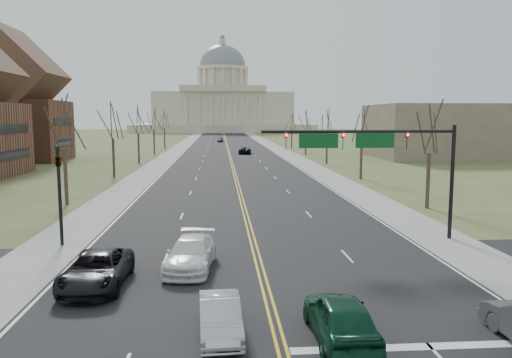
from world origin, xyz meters
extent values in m
plane|color=#49562B|center=(0.00, 0.00, 0.00)|extent=(600.00, 600.00, 0.00)
cube|color=black|center=(0.00, 110.00, 0.01)|extent=(20.00, 380.00, 0.01)
cube|color=black|center=(0.00, 6.00, 0.01)|extent=(120.00, 14.00, 0.01)
cube|color=gray|center=(-12.00, 110.00, 0.01)|extent=(4.00, 380.00, 0.03)
cube|color=gray|center=(12.00, 110.00, 0.01)|extent=(4.00, 380.00, 0.03)
cube|color=gold|center=(0.00, 110.00, 0.01)|extent=(0.42, 380.00, 0.01)
cube|color=silver|center=(-9.80, 110.00, 0.01)|extent=(0.15, 380.00, 0.01)
cube|color=silver|center=(9.80, 110.00, 0.01)|extent=(0.15, 380.00, 0.01)
cube|color=silver|center=(5.00, -1.00, 0.01)|extent=(9.50, 0.50, 0.01)
cube|color=beige|center=(0.00, 250.00, 2.00)|extent=(90.00, 60.00, 4.00)
cube|color=beige|center=(0.00, 250.00, 12.00)|extent=(70.00, 40.00, 16.00)
cube|color=beige|center=(0.00, 229.50, 21.50)|extent=(42.00, 3.00, 3.00)
cylinder|color=beige|center=(0.00, 250.00, 26.00)|extent=(24.00, 24.00, 12.00)
cylinder|color=beige|center=(0.00, 250.00, 32.80)|extent=(27.00, 27.00, 1.60)
ellipsoid|color=gray|center=(0.00, 250.00, 33.60)|extent=(24.00, 24.00, 22.80)
cylinder|color=beige|center=(0.00, 250.00, 46.50)|extent=(3.20, 3.20, 3.00)
sphere|color=gray|center=(0.00, 250.00, 48.80)|extent=(2.40, 2.40, 2.40)
cylinder|color=black|center=(12.50, 13.50, 3.60)|extent=(0.24, 0.24, 7.20)
cylinder|color=black|center=(6.50, 13.50, 6.80)|extent=(12.00, 0.18, 0.18)
imported|color=black|center=(9.50, 13.50, 6.25)|extent=(0.35, 0.40, 1.10)
sphere|color=#FF0C0C|center=(9.50, 13.35, 6.60)|extent=(0.18, 0.18, 0.18)
imported|color=black|center=(5.50, 13.50, 6.25)|extent=(0.35, 0.40, 1.10)
sphere|color=#FF0C0C|center=(5.50, 13.35, 6.60)|extent=(0.18, 0.18, 0.18)
imported|color=black|center=(2.00, 13.50, 6.25)|extent=(0.35, 0.40, 1.10)
sphere|color=#FF0C0C|center=(2.00, 13.35, 6.60)|extent=(0.18, 0.18, 0.18)
cube|color=#0C4C1E|center=(7.50, 13.50, 6.25)|extent=(2.40, 0.12, 0.90)
cube|color=#0C4C1E|center=(4.00, 13.50, 6.25)|extent=(2.40, 0.12, 0.90)
cylinder|color=black|center=(-11.50, 13.50, 3.00)|extent=(0.20, 0.20, 6.00)
imported|color=black|center=(-11.50, 13.50, 5.20)|extent=(0.32, 0.36, 0.99)
cylinder|color=#3D2E24|center=(15.50, 24.00, 2.34)|extent=(0.32, 0.32, 4.68)
cylinder|color=#3D2E24|center=(-15.50, 28.00, 2.48)|extent=(0.32, 0.32, 4.95)
cylinder|color=#3D2E24|center=(15.50, 44.00, 2.34)|extent=(0.32, 0.32, 4.68)
cylinder|color=#3D2E24|center=(-15.50, 48.00, 2.48)|extent=(0.32, 0.32, 4.95)
cylinder|color=#3D2E24|center=(15.50, 64.00, 2.34)|extent=(0.32, 0.32, 4.68)
cylinder|color=#3D2E24|center=(-15.50, 68.00, 2.48)|extent=(0.32, 0.32, 4.95)
cylinder|color=#3D2E24|center=(15.50, 84.00, 2.34)|extent=(0.32, 0.32, 4.68)
cylinder|color=#3D2E24|center=(-15.50, 88.00, 2.48)|extent=(0.32, 0.32, 4.95)
cylinder|color=#3D2E24|center=(15.50, 104.00, 2.34)|extent=(0.32, 0.32, 4.68)
cylinder|color=#3D2E24|center=(-15.50, 108.00, 2.48)|extent=(0.32, 0.32, 4.95)
cube|color=black|center=(-28.45, 50.00, 2.85)|extent=(0.10, 9.80, 1.20)
cube|color=black|center=(-28.45, 50.00, 6.17)|extent=(0.10, 9.80, 1.20)
cube|color=brown|center=(-38.00, 74.00, 5.25)|extent=(17.00, 14.00, 10.50)
cube|color=#493024|center=(-38.00, 74.00, 14.75)|extent=(17.00, 14.28, 17.00)
cube|color=black|center=(-29.45, 74.00, 3.15)|extent=(0.10, 9.80, 1.20)
cube|color=black|center=(-29.45, 74.00, 6.83)|extent=(0.10, 9.80, 1.20)
cube|color=#6C5A4D|center=(40.00, 76.00, 5.00)|extent=(25.00, 20.00, 10.00)
imported|color=#0D3B26|center=(2.09, -0.28, 0.84)|extent=(2.00, 4.88, 1.66)
imported|color=#B3B7BC|center=(-2.05, 0.44, 0.68)|extent=(1.63, 4.15, 1.34)
imported|color=black|center=(-7.64, 5.92, 0.79)|extent=(2.65, 5.65, 1.56)
imported|color=white|center=(-3.52, 8.32, 0.80)|extent=(2.75, 5.61, 1.57)
imported|color=black|center=(3.31, 87.55, 0.76)|extent=(2.99, 5.61, 1.50)
imported|color=#4B4E53|center=(-1.70, 137.12, 0.75)|extent=(1.76, 4.35, 1.48)
camera|label=1|loc=(-2.01, -16.48, 7.69)|focal=35.00mm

